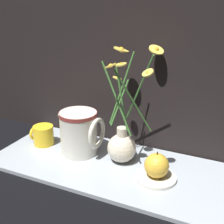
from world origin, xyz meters
The scene contains 7 objects.
ground_plane centered at (0.00, 0.00, 0.00)m, with size 6.00×6.00×0.00m, color black.
shelf centered at (0.00, 0.00, 0.01)m, with size 0.75×0.32×0.01m.
vase_with_flowers centered at (0.03, 0.04, 0.08)m, with size 0.18×0.24×0.35m.
yellow_mug centered at (-0.27, 0.03, 0.05)m, with size 0.08×0.07×0.07m.
ceramic_pitcher centered at (-0.12, 0.02, 0.09)m, with size 0.15×0.12×0.16m.
saucer_plate centered at (0.16, -0.02, 0.02)m, with size 0.12×0.12×0.01m.
orange_fruit centered at (0.16, -0.02, 0.06)m, with size 0.07×0.07×0.08m.
Camera 1 is at (0.37, -0.76, 0.51)m, focal length 50.00 mm.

